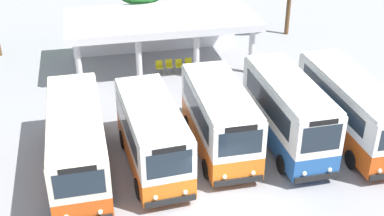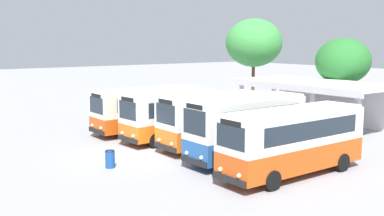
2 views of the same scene
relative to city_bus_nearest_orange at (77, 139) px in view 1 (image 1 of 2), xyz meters
name	(u,v)px [view 1 (image 1 of 2)]	position (x,y,z in m)	size (l,w,h in m)	color
city_bus_nearest_orange	(77,139)	(0.00, 0.00, 0.00)	(2.53, 8.12, 3.11)	black
city_bus_second_in_row	(152,134)	(3.28, -0.30, 0.04)	(2.67, 6.71, 3.20)	black
city_bus_middle_cream	(219,117)	(6.56, 0.37, 0.10)	(2.41, 6.57, 3.32)	black
city_bus_fourth_amber	(287,111)	(9.85, 0.14, 0.18)	(2.32, 7.11, 3.47)	black
city_bus_fifth_blue	(351,107)	(13.13, 0.10, 0.04)	(2.29, 8.06, 3.20)	black
terminal_canopy	(160,24)	(5.57, 11.62, 0.91)	(11.97, 5.90, 3.40)	silver
waiting_chair_end_by_column	(159,66)	(5.19, 9.78, -1.21)	(0.45, 0.45, 0.86)	slate
waiting_chair_second_from_end	(169,65)	(5.82, 9.80, -1.21)	(0.45, 0.45, 0.86)	slate
waiting_chair_middle_seat	(179,65)	(6.46, 9.72, -1.21)	(0.45, 0.45, 0.86)	slate
waiting_chair_fourth_seat	(189,63)	(7.10, 9.77, -1.21)	(0.45, 0.45, 0.86)	slate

